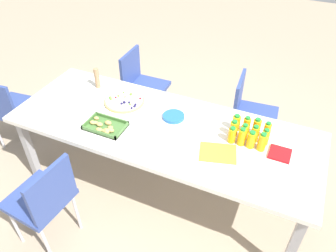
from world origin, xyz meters
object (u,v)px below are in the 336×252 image
(chair_end, at_px, (9,107))
(fruit_pizza, at_px, (124,101))
(snack_tray, at_px, (105,126))
(juice_bottle_9, at_px, (251,140))
(juice_bottle_11, at_px, (232,135))
(juice_bottle_0, at_px, (267,131))
(juice_bottle_2, at_px, (247,125))
(juice_bottle_8, at_px, (262,142))
(napkin_stack, at_px, (280,154))
(chair_near_left, at_px, (249,110))
(juice_bottle_10, at_px, (242,137))
(juice_bottle_3, at_px, (236,123))
(paper_folder, at_px, (218,153))
(chair_near_right, at_px, (141,82))
(plate_stack, at_px, (174,117))
(party_table, at_px, (162,131))
(juice_bottle_1, at_px, (257,127))
(juice_bottle_4, at_px, (265,137))
(juice_bottle_7, at_px, (234,129))
(juice_bottle_6, at_px, (244,132))
(juice_bottle_5, at_px, (255,134))
(chair_far_right, at_px, (44,198))
(cardboard_tube, at_px, (97,78))

(chair_end, bearing_deg, fruit_pizza, 5.80)
(chair_end, distance_m, snack_tray, 1.23)
(juice_bottle_9, distance_m, juice_bottle_11, 0.14)
(juice_bottle_0, distance_m, juice_bottle_2, 0.15)
(juice_bottle_8, height_order, napkin_stack, juice_bottle_8)
(chair_near_left, height_order, juice_bottle_10, juice_bottle_10)
(juice_bottle_3, bearing_deg, paper_folder, 82.72)
(chair_near_right, xyz_separation_m, plate_stack, (-0.69, 0.70, 0.25))
(juice_bottle_3, xyz_separation_m, napkin_stack, (-0.36, 0.14, -0.06))
(party_table, distance_m, chair_end, 1.61)
(party_table, distance_m, juice_bottle_10, 0.63)
(juice_bottle_1, distance_m, juice_bottle_4, 0.11)
(juice_bottle_7, bearing_deg, juice_bottle_11, 96.14)
(juice_bottle_6, bearing_deg, chair_end, 5.35)
(fruit_pizza, xyz_separation_m, plate_stack, (-0.47, 0.03, -0.00))
(juice_bottle_9, distance_m, plate_stack, 0.65)
(juice_bottle_0, distance_m, plate_stack, 0.73)
(juice_bottle_8, bearing_deg, chair_near_right, -29.13)
(juice_bottle_5, xyz_separation_m, paper_folder, (0.20, 0.23, -0.06))
(party_table, distance_m, fruit_pizza, 0.46)
(snack_tray, xyz_separation_m, plate_stack, (-0.43, -0.34, -0.00))
(juice_bottle_10, xyz_separation_m, snack_tray, (1.01, 0.25, -0.05))
(party_table, height_order, chair_near_left, chair_near_left)
(juice_bottle_6, xyz_separation_m, juice_bottle_8, (-0.14, 0.06, 0.01))
(party_table, bearing_deg, paper_folder, 166.75)
(juice_bottle_1, height_order, juice_bottle_10, same)
(juice_bottle_5, distance_m, napkin_stack, 0.22)
(chair_near_left, relative_size, juice_bottle_9, 5.99)
(juice_bottle_8, distance_m, napkin_stack, 0.15)
(juice_bottle_10, height_order, juice_bottle_11, juice_bottle_10)
(juice_bottle_1, distance_m, juice_bottle_6, 0.11)
(chair_far_right, relative_size, plate_stack, 4.72)
(juice_bottle_3, height_order, paper_folder, juice_bottle_3)
(juice_bottle_1, relative_size, juice_bottle_8, 1.00)
(chair_end, height_order, juice_bottle_9, juice_bottle_9)
(juice_bottle_6, relative_size, napkin_stack, 0.89)
(juice_bottle_0, bearing_deg, fruit_pizza, 1.71)
(juice_bottle_4, distance_m, juice_bottle_6, 0.15)
(juice_bottle_8, relative_size, juice_bottle_11, 1.12)
(juice_bottle_5, height_order, fruit_pizza, juice_bottle_5)
(juice_bottle_7, relative_size, juice_bottle_10, 0.92)
(chair_near_left, xyz_separation_m, napkin_stack, (-0.37, 0.76, 0.24))
(snack_tray, bearing_deg, juice_bottle_9, -166.71)
(juice_bottle_10, distance_m, cardboard_tube, 1.40)
(juice_bottle_2, distance_m, juice_bottle_4, 0.17)
(juice_bottle_0, xyz_separation_m, juice_bottle_10, (0.15, 0.15, 0.00))
(juice_bottle_10, bearing_deg, chair_end, 3.60)
(chair_near_right, xyz_separation_m, juice_bottle_5, (-1.34, 0.71, 0.30))
(juice_bottle_11, distance_m, plate_stack, 0.51)
(chair_near_left, height_order, juice_bottle_5, juice_bottle_5)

